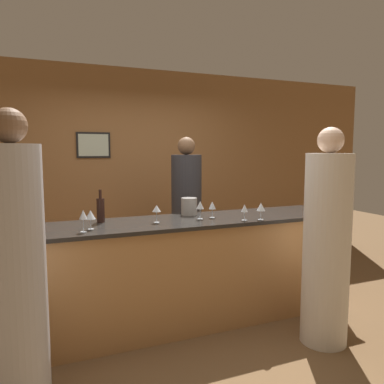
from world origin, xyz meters
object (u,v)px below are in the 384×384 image
object	(u,v)px
guest_0	(17,274)
ice_bucket	(189,206)
wine_bottle_0	(101,210)
guest_1	(326,246)
bartender	(186,220)

from	to	relation	value
guest_0	ice_bucket	distance (m)	1.86
wine_bottle_0	ice_bucket	world-z (taller)	wine_bottle_0
guest_0	guest_1	xyz separation A→B (m)	(2.42, -0.07, -0.04)
bartender	wine_bottle_0	xyz separation A→B (m)	(-1.10, -0.65, 0.29)
guest_0	ice_bucket	world-z (taller)	guest_0
bartender	guest_1	xyz separation A→B (m)	(0.65, -1.64, 0.01)
bartender	guest_0	bearing A→B (deg)	41.48
guest_0	wine_bottle_0	distance (m)	1.16
bartender	guest_0	distance (m)	2.37
guest_0	wine_bottle_0	world-z (taller)	guest_0
bartender	guest_1	world-z (taller)	guest_1
guest_0	ice_bucket	bearing A→B (deg)	31.85
guest_0	guest_1	size ratio (longest dim) A/B	1.03
bartender	guest_1	bearing A→B (deg)	111.55
wine_bottle_0	ice_bucket	size ratio (longest dim) A/B	1.73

